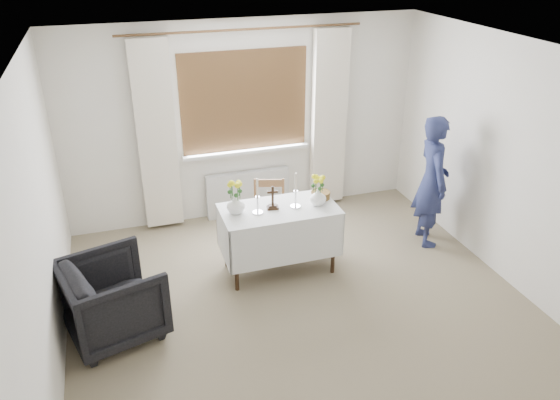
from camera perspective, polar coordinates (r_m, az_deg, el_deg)
The scene contains 12 objects.
ground at distance 5.37m, azimuth 3.50°, elevation -12.90°, with size 5.00×5.00×0.00m, color gray.
altar_table at distance 5.94m, azimuth -0.09°, elevation -4.14°, with size 1.24×0.64×0.76m, color white.
wooden_chair at distance 6.32m, azimuth -1.12°, elevation -1.80°, with size 0.38×0.38×0.83m, color brown, non-canonical shape.
armchair at distance 5.28m, azimuth -17.02°, elevation -9.84°, with size 0.81×0.83×0.76m, color black.
person at distance 6.56m, azimuth 15.58°, elevation 1.90°, with size 0.57×0.38×1.57m, color navy.
radiator at distance 7.17m, azimuth -3.35°, elevation 0.74°, with size 1.10×0.10×0.60m, color silver.
wooden_cross at distance 5.69m, azimuth -0.77°, elevation 0.26°, with size 0.12×0.09×0.26m, color black, non-canonical shape.
candlestick_left at distance 5.58m, azimuth -2.37°, elevation 0.41°, with size 0.11×0.11×0.39m, color silver, non-canonical shape.
candlestick_right at distance 5.70m, azimuth 1.65°, elevation 1.02°, with size 0.11×0.11×0.39m, color silver, non-canonical shape.
flower_vase_left at distance 5.64m, azimuth -4.66°, elevation -0.44°, with size 0.19×0.19×0.20m, color white.
flower_vase_right at distance 5.81m, azimuth 3.98°, elevation 0.35°, with size 0.18×0.18×0.18m, color white.
wicker_basket at distance 5.98m, azimuth 4.26°, elevation 0.55°, with size 0.21×0.21×0.08m, color brown.
Camera 1 is at (-1.57, -3.86, 3.40)m, focal length 35.00 mm.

